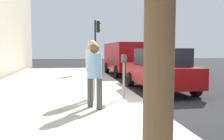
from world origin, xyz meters
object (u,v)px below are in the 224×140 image
(parking_meter, at_px, (124,67))
(traffic_signal, at_px, (97,37))
(pedestrian_bystander, at_px, (95,71))
(parked_sedan_near, at_px, (160,70))
(parked_van_far, at_px, (125,57))
(pedestrian_at_meter, at_px, (92,64))

(parking_meter, height_order, traffic_signal, traffic_signal)
(pedestrian_bystander, height_order, traffic_signal, traffic_signal)
(parking_meter, xyz_separation_m, traffic_signal, (9.16, -0.05, 1.41))
(pedestrian_bystander, height_order, parked_sedan_near, pedestrian_bystander)
(parked_van_far, bearing_deg, traffic_signal, 77.59)
(traffic_signal, bearing_deg, parking_meter, 179.67)
(parking_meter, bearing_deg, pedestrian_at_meter, 94.76)
(parking_meter, bearing_deg, parked_sedan_near, -44.42)
(pedestrian_at_meter, bearing_deg, parked_van_far, 78.56)
(parking_meter, height_order, parked_van_far, parked_van_far)
(parked_sedan_near, distance_m, parked_van_far, 6.77)
(parked_van_far, bearing_deg, parking_meter, 167.44)
(pedestrian_bystander, relative_size, parked_van_far, 0.33)
(parking_meter, distance_m, pedestrian_at_meter, 1.03)
(parked_sedan_near, distance_m, traffic_signal, 7.61)
(pedestrian_at_meter, xyz_separation_m, traffic_signal, (9.25, -1.07, 1.31))
(parking_meter, distance_m, parked_sedan_near, 2.80)
(parked_van_far, height_order, traffic_signal, traffic_signal)
(pedestrian_bystander, xyz_separation_m, parked_van_far, (9.96, -3.00, 0.10))
(parking_meter, distance_m, traffic_signal, 9.27)
(parked_sedan_near, xyz_separation_m, traffic_signal, (7.17, 1.90, 1.68))
(parked_van_far, relative_size, traffic_signal, 1.46)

